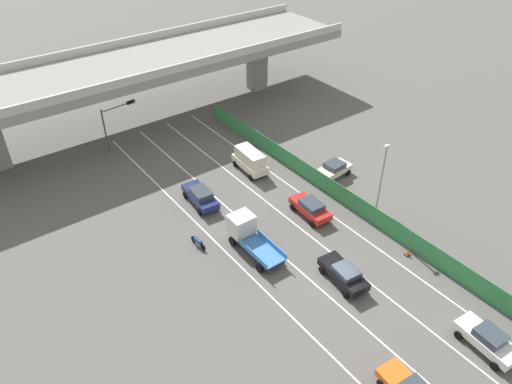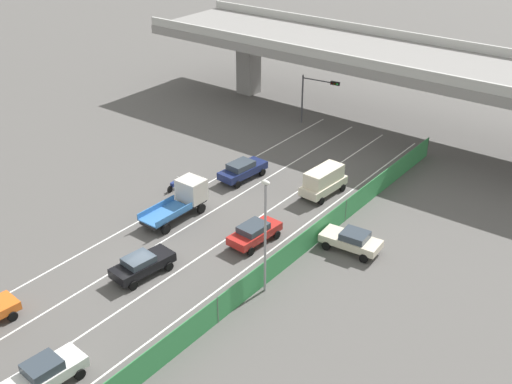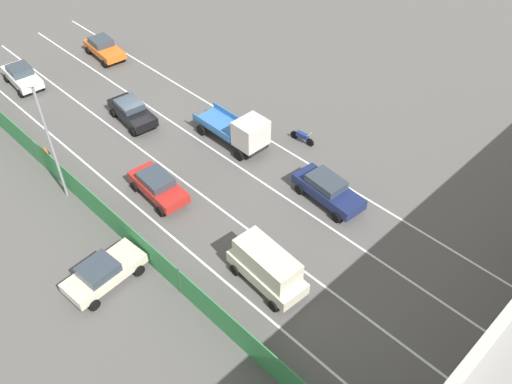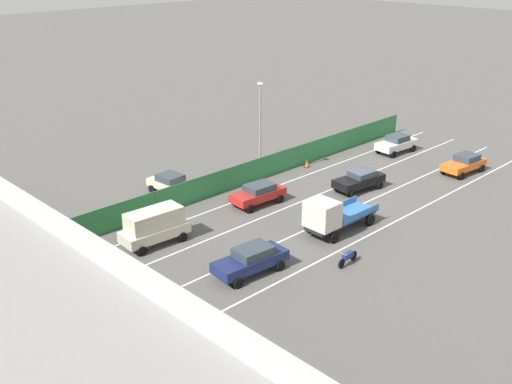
{
  "view_description": "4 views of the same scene",
  "coord_description": "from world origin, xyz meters",
  "px_view_note": "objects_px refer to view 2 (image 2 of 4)",
  "views": [
    {
      "loc": [
        -21.35,
        -17.66,
        27.99
      ],
      "look_at": [
        1.23,
        12.59,
        0.82
      ],
      "focal_mm": 34.24,
      "sensor_mm": 36.0,
      "label": 1
    },
    {
      "loc": [
        27.53,
        -23.46,
        25.12
      ],
      "look_at": [
        0.95,
        11.39,
        1.69
      ],
      "focal_mm": 44.53,
      "sensor_mm": 36.0,
      "label": 2
    },
    {
      "loc": [
        16.62,
        29.2,
        22.94
      ],
      "look_at": [
        0.22,
        12.6,
        1.38
      ],
      "focal_mm": 37.84,
      "sensor_mm": 36.0,
      "label": 3
    },
    {
      "loc": [
        -26.25,
        36.91,
        18.08
      ],
      "look_at": [
        1.29,
        10.17,
        2.42
      ],
      "focal_mm": 42.53,
      "sensor_mm": 36.0,
      "label": 4
    }
  ],
  "objects_px": {
    "flatbed_truck_blue": "(184,198)",
    "traffic_light": "(316,91)",
    "car_hatchback_white": "(45,373)",
    "car_sedan_navy": "(242,169)",
    "car_van_cream": "(324,180)",
    "car_sedan_black": "(142,264)",
    "motorcycle": "(175,184)",
    "parked_sedan_cream": "(352,240)",
    "car_sedan_red": "(254,232)",
    "traffic_cone": "(204,317)",
    "street_lamp": "(265,227)"
  },
  "relations": [
    {
      "from": "flatbed_truck_blue",
      "to": "traffic_light",
      "type": "xyz_separation_m",
      "value": [
        -1.81,
        21.73,
        2.41
      ]
    },
    {
      "from": "car_hatchback_white",
      "to": "car_sedan_navy",
      "type": "distance_m",
      "value": 26.38
    },
    {
      "from": "car_van_cream",
      "to": "car_sedan_black",
      "type": "bearing_deg",
      "value": -101.71
    },
    {
      "from": "car_hatchback_white",
      "to": "motorcycle",
      "type": "xyz_separation_m",
      "value": [
        -10.2,
        20.47,
        -0.45
      ]
    },
    {
      "from": "flatbed_truck_blue",
      "to": "car_sedan_black",
      "type": "bearing_deg",
      "value": -66.04
    },
    {
      "from": "parked_sedan_cream",
      "to": "traffic_light",
      "type": "relative_size",
      "value": 0.85
    },
    {
      "from": "parked_sedan_cream",
      "to": "motorcycle",
      "type": "bearing_deg",
      "value": -177.04
    },
    {
      "from": "car_sedan_navy",
      "to": "car_sedan_black",
      "type": "bearing_deg",
      "value": -76.86
    },
    {
      "from": "car_van_cream",
      "to": "car_sedan_navy",
      "type": "bearing_deg",
      "value": -165.63
    },
    {
      "from": "car_van_cream",
      "to": "car_sedan_red",
      "type": "relative_size",
      "value": 1.05
    },
    {
      "from": "car_van_cream",
      "to": "traffic_cone",
      "type": "height_order",
      "value": "car_van_cream"
    },
    {
      "from": "car_sedan_navy",
      "to": "flatbed_truck_blue",
      "type": "bearing_deg",
      "value": -89.31
    },
    {
      "from": "car_sedan_navy",
      "to": "car_sedan_black",
      "type": "distance_m",
      "value": 15.72
    },
    {
      "from": "car_hatchback_white",
      "to": "car_sedan_navy",
      "type": "relative_size",
      "value": 0.92
    },
    {
      "from": "car_sedan_black",
      "to": "traffic_cone",
      "type": "height_order",
      "value": "car_sedan_black"
    },
    {
      "from": "car_sedan_black",
      "to": "flatbed_truck_blue",
      "type": "xyz_separation_m",
      "value": [
        -3.48,
        7.84,
        0.46
      ]
    },
    {
      "from": "car_sedan_navy",
      "to": "street_lamp",
      "type": "bearing_deg",
      "value": -46.41
    },
    {
      "from": "car_van_cream",
      "to": "traffic_cone",
      "type": "relative_size",
      "value": 6.5
    },
    {
      "from": "traffic_light",
      "to": "car_van_cream",
      "type": "bearing_deg",
      "value": -54.57
    },
    {
      "from": "car_hatchback_white",
      "to": "street_lamp",
      "type": "relative_size",
      "value": 0.55
    },
    {
      "from": "car_hatchback_white",
      "to": "flatbed_truck_blue",
      "type": "distance_m",
      "value": 19.24
    },
    {
      "from": "car_sedan_navy",
      "to": "traffic_cone",
      "type": "relative_size",
      "value": 6.79
    },
    {
      "from": "parked_sedan_cream",
      "to": "street_lamp",
      "type": "xyz_separation_m",
      "value": [
        -2.08,
        -7.55,
        3.94
      ]
    },
    {
      "from": "traffic_light",
      "to": "traffic_cone",
      "type": "relative_size",
      "value": 7.37
    },
    {
      "from": "traffic_light",
      "to": "parked_sedan_cream",
      "type": "bearing_deg",
      "value": -50.95
    },
    {
      "from": "flatbed_truck_blue",
      "to": "street_lamp",
      "type": "bearing_deg",
      "value": -20.93
    },
    {
      "from": "car_sedan_black",
      "to": "flatbed_truck_blue",
      "type": "distance_m",
      "value": 8.59
    },
    {
      "from": "car_van_cream",
      "to": "motorcycle",
      "type": "distance_m",
      "value": 12.5
    },
    {
      "from": "car_hatchback_white",
      "to": "traffic_light",
      "type": "bearing_deg",
      "value": 102.22
    },
    {
      "from": "flatbed_truck_blue",
      "to": "car_sedan_navy",
      "type": "bearing_deg",
      "value": 90.69
    },
    {
      "from": "car_sedan_red",
      "to": "traffic_cone",
      "type": "distance_m",
      "value": 9.32
    },
    {
      "from": "car_sedan_navy",
      "to": "flatbed_truck_blue",
      "type": "relative_size",
      "value": 0.83
    },
    {
      "from": "car_sedan_red",
      "to": "flatbed_truck_blue",
      "type": "bearing_deg",
      "value": 179.36
    },
    {
      "from": "car_van_cream",
      "to": "car_sedan_red",
      "type": "xyz_separation_m",
      "value": [
        -0.02,
        -9.37,
        -0.43
      ]
    },
    {
      "from": "car_sedan_navy",
      "to": "flatbed_truck_blue",
      "type": "distance_m",
      "value": 7.48
    },
    {
      "from": "car_hatchback_white",
      "to": "car_sedan_red",
      "type": "bearing_deg",
      "value": 89.3
    },
    {
      "from": "car_van_cream",
      "to": "car_sedan_red",
      "type": "bearing_deg",
      "value": -90.14
    },
    {
      "from": "street_lamp",
      "to": "traffic_cone",
      "type": "xyz_separation_m",
      "value": [
        -1.1,
        -4.68,
        -4.48
      ]
    },
    {
      "from": "traffic_light",
      "to": "car_hatchback_white",
      "type": "bearing_deg",
      "value": -77.78
    },
    {
      "from": "car_sedan_navy",
      "to": "traffic_light",
      "type": "distance_m",
      "value": 14.64
    },
    {
      "from": "car_sedan_black",
      "to": "car_sedan_navy",
      "type": "bearing_deg",
      "value": 103.14
    },
    {
      "from": "flatbed_truck_blue",
      "to": "street_lamp",
      "type": "relative_size",
      "value": 0.72
    },
    {
      "from": "parked_sedan_cream",
      "to": "street_lamp",
      "type": "bearing_deg",
      "value": -105.41
    },
    {
      "from": "car_sedan_red",
      "to": "street_lamp",
      "type": "distance_m",
      "value": 6.98
    },
    {
      "from": "car_van_cream",
      "to": "traffic_light",
      "type": "height_order",
      "value": "traffic_light"
    },
    {
      "from": "traffic_cone",
      "to": "car_van_cream",
      "type": "bearing_deg",
      "value": 99.06
    },
    {
      "from": "street_lamp",
      "to": "traffic_cone",
      "type": "distance_m",
      "value": 6.57
    },
    {
      "from": "car_hatchback_white",
      "to": "car_sedan_red",
      "type": "distance_m",
      "value": 17.92
    },
    {
      "from": "car_sedan_red",
      "to": "motorcycle",
      "type": "height_order",
      "value": "car_sedan_red"
    },
    {
      "from": "traffic_light",
      "to": "car_sedan_navy",
      "type": "bearing_deg",
      "value": -83.12
    }
  ]
}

